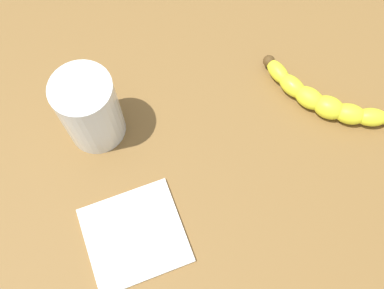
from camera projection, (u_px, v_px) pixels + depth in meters
The scene contains 4 objects.
wooden_tabletop at pixel (191, 111), 70.89cm from camera, with size 120.00×120.00×3.00cm, color brown.
banana at pixel (331, 102), 67.87cm from camera, with size 14.89×20.78×3.53cm.
smoothie_glass at pixel (90, 110), 62.39cm from camera, with size 8.58×8.58×12.46cm.
folded_napkin at pixel (135, 235), 61.30cm from camera, with size 13.41×12.65×0.60cm, color white.
Camera 1 is at (16.51, 28.07, 64.69)cm, focal length 41.12 mm.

